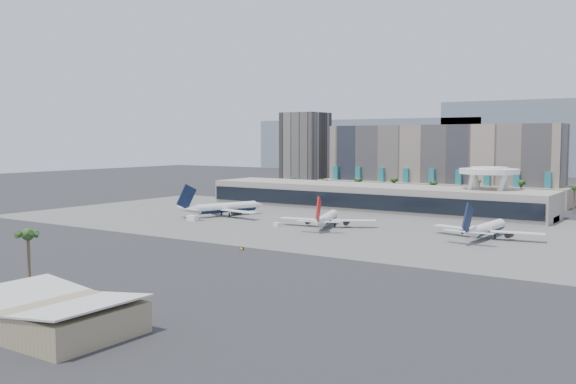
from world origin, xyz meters
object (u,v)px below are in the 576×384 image
Objects in this scene: airliner_centre at (327,218)px; airliner_right at (486,229)px; airliner_left at (224,208)px; service_vehicle_a at (192,218)px; taxiway_sign at (241,248)px; service_vehicle_b at (277,225)px.

airliner_centre is 60.41m from airliner_right.
airliner_left is 1.05× the size of airliner_right.
airliner_centre reaches higher than service_vehicle_a.
service_vehicle_a is 2.29× the size of taxiway_sign.
airliner_left is 56.19m from airliner_centre.
service_vehicle_b is at bearing -1.00° from airliner_left.
airliner_left is 20.25m from service_vehicle_a.
airliner_centre is at bearing 14.29° from airliner_left.
taxiway_sign is at bearing -31.86° from service_vehicle_a.
airliner_centre is 11.97× the size of service_vehicle_b.
airliner_left is 1.12× the size of airliner_centre.
airliner_left is 41.78m from service_vehicle_b.
airliner_centre is at bearing 112.66° from taxiway_sign.
airliner_centre reaches higher than taxiway_sign.
airliner_centre is (55.98, -4.82, -0.40)m from airliner_left.
service_vehicle_b is 1.52× the size of taxiway_sign.
airliner_left is at bearing -178.66° from service_vehicle_b.
airliner_centre is 18.16× the size of taxiway_sign.
airliner_left is at bearing -176.80° from airliner_right.
service_vehicle_b reaches higher than taxiway_sign.
airliner_right is 12.74× the size of service_vehicle_b.
service_vehicle_a is (-56.34, -15.25, -2.27)m from airliner_centre.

